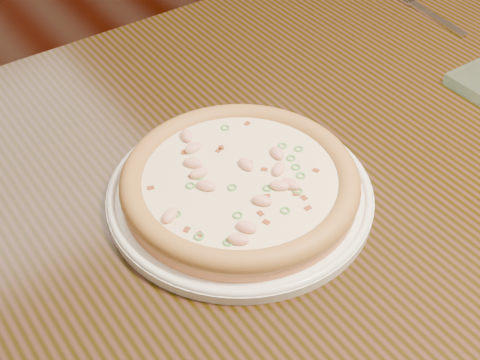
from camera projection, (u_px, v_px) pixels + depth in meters
ground at (154, 298)px, 1.63m from camera, size 9.00×9.00×0.00m
hero_table at (288, 194)px, 0.96m from camera, size 1.20×0.80×0.75m
plate at (240, 193)px, 0.80m from camera, size 0.32×0.32×0.02m
pizza at (240, 182)px, 0.79m from camera, size 0.28×0.28×0.03m
fork at (431, 14)px, 1.14m from camera, size 0.03×0.18×0.00m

